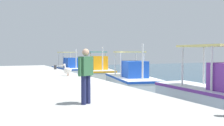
{
  "coord_description": "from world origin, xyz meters",
  "views": [
    {
      "loc": [
        14.0,
        -5.82,
        2.41
      ],
      "look_at": [
        -3.9,
        2.55,
        1.57
      ],
      "focal_mm": 41.52,
      "sensor_mm": 36.0,
      "label": 1
    }
  ],
  "objects_px": {
    "fishing_boat_second": "(98,72)",
    "fishing_boat_third": "(132,80)",
    "fishing_boat_nearest": "(69,69)",
    "mooring_bollard_nearest": "(55,67)",
    "fishing_boat_fourth": "(219,97)",
    "fisherman_standing": "(86,73)",
    "pelican": "(67,70)"
  },
  "relations": [
    {
      "from": "fishing_boat_fourth",
      "to": "mooring_bollard_nearest",
      "type": "xyz_separation_m",
      "value": [
        -16.82,
        -2.4,
        0.28
      ]
    },
    {
      "from": "fishing_boat_third",
      "to": "mooring_bollard_nearest",
      "type": "height_order",
      "value": "fishing_boat_third"
    },
    {
      "from": "fisherman_standing",
      "to": "mooring_bollard_nearest",
      "type": "relative_size",
      "value": 4.36
    },
    {
      "from": "fishing_boat_nearest",
      "to": "fishing_boat_fourth",
      "type": "bearing_deg",
      "value": 0.32
    },
    {
      "from": "fishing_boat_second",
      "to": "mooring_bollard_nearest",
      "type": "distance_m",
      "value": 4.35
    },
    {
      "from": "fishing_boat_nearest",
      "to": "fishing_boat_fourth",
      "type": "distance_m",
      "value": 20.32
    },
    {
      "from": "fishing_boat_second",
      "to": "fisherman_standing",
      "type": "xyz_separation_m",
      "value": [
        13.17,
        -5.7,
        1.05
      ]
    },
    {
      "from": "mooring_bollard_nearest",
      "to": "fishing_boat_fourth",
      "type": "bearing_deg",
      "value": 8.11
    },
    {
      "from": "fishing_boat_nearest",
      "to": "fisherman_standing",
      "type": "distance_m",
      "value": 20.48
    },
    {
      "from": "fishing_boat_fourth",
      "to": "pelican",
      "type": "xyz_separation_m",
      "value": [
        -9.89,
        -3.14,
        0.48
      ]
    },
    {
      "from": "fishing_boat_nearest",
      "to": "fishing_boat_third",
      "type": "height_order",
      "value": "fishing_boat_third"
    },
    {
      "from": "fishing_boat_nearest",
      "to": "pelican",
      "type": "bearing_deg",
      "value": -16.18
    },
    {
      "from": "fishing_boat_third",
      "to": "fishing_boat_nearest",
      "type": "bearing_deg",
      "value": -178.74
    },
    {
      "from": "fishing_boat_third",
      "to": "fisherman_standing",
      "type": "xyz_separation_m",
      "value": [
        6.54,
        -5.31,
        1.1
      ]
    },
    {
      "from": "fisherman_standing",
      "to": "fishing_boat_nearest",
      "type": "bearing_deg",
      "value": 165.8
    },
    {
      "from": "pelican",
      "to": "fishing_boat_nearest",
      "type": "bearing_deg",
      "value": 163.82
    },
    {
      "from": "fishing_boat_second",
      "to": "fishing_boat_third",
      "type": "xyz_separation_m",
      "value": [
        6.63,
        -0.39,
        -0.05
      ]
    },
    {
      "from": "fishing_boat_third",
      "to": "fishing_boat_fourth",
      "type": "relative_size",
      "value": 0.97
    },
    {
      "from": "fishing_boat_nearest",
      "to": "fishing_boat_third",
      "type": "bearing_deg",
      "value": 1.26
    },
    {
      "from": "mooring_bollard_nearest",
      "to": "fishing_boat_third",
      "type": "bearing_deg",
      "value": 14.74
    },
    {
      "from": "fishing_boat_third",
      "to": "pelican",
      "type": "bearing_deg",
      "value": -130.83
    },
    {
      "from": "fishing_boat_second",
      "to": "mooring_bollard_nearest",
      "type": "xyz_separation_m",
      "value": [
        -3.16,
        -2.97,
        0.29
      ]
    },
    {
      "from": "fishing_boat_fourth",
      "to": "fishing_boat_nearest",
      "type": "bearing_deg",
      "value": -179.68
    },
    {
      "from": "fishing_boat_nearest",
      "to": "fishing_boat_third",
      "type": "xyz_separation_m",
      "value": [
        13.29,
        0.29,
        0.05
      ]
    },
    {
      "from": "fishing_boat_nearest",
      "to": "mooring_bollard_nearest",
      "type": "bearing_deg",
      "value": -33.19
    },
    {
      "from": "fishing_boat_second",
      "to": "fishing_boat_third",
      "type": "height_order",
      "value": "fishing_boat_third"
    },
    {
      "from": "fishing_boat_third",
      "to": "fisherman_standing",
      "type": "bearing_deg",
      "value": -39.09
    },
    {
      "from": "fishing_boat_nearest",
      "to": "fishing_boat_fourth",
      "type": "relative_size",
      "value": 1.07
    },
    {
      "from": "pelican",
      "to": "mooring_bollard_nearest",
      "type": "height_order",
      "value": "pelican"
    },
    {
      "from": "fishing_boat_fourth",
      "to": "fishing_boat_second",
      "type": "bearing_deg",
      "value": 177.62
    },
    {
      "from": "mooring_bollard_nearest",
      "to": "fishing_boat_nearest",
      "type": "bearing_deg",
      "value": 146.81
    },
    {
      "from": "fishing_boat_second",
      "to": "fisherman_standing",
      "type": "relative_size",
      "value": 3.32
    }
  ]
}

